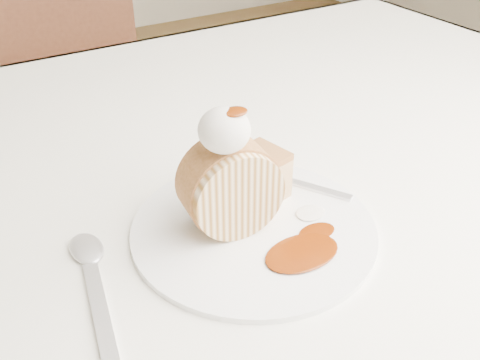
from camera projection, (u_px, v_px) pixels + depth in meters
table at (207, 214)px, 0.71m from camera, size 1.40×0.90×0.75m
chair_far at (47, 86)px, 1.42m from camera, size 0.52×0.52×0.90m
plate at (254, 228)px, 0.54m from camera, size 0.29×0.29×0.01m
roulade_slice at (231, 187)px, 0.51m from camera, size 0.10×0.06×0.09m
cake_chunk at (258, 178)px, 0.57m from camera, size 0.06×0.06×0.05m
whipped_cream at (224, 130)px, 0.47m from camera, size 0.05×0.05×0.04m
caramel_drizzle at (235, 106)px, 0.46m from camera, size 0.02×0.02×0.01m
caramel_pool at (302, 253)px, 0.50m from camera, size 0.09×0.07×0.00m
fork at (306, 186)px, 0.59m from camera, size 0.09×0.14×0.00m
spoon at (103, 322)px, 0.44m from camera, size 0.06×0.18×0.00m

